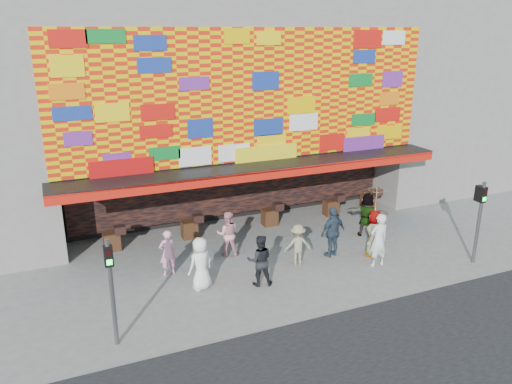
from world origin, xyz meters
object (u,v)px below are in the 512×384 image
Objects in this scene: ped_a at (201,264)px; ped_e at (333,232)px; ped_g at (374,233)px; parasol at (377,200)px; signal_left at (111,281)px; ped_f at (367,215)px; ped_c at (260,260)px; ped_h at (379,240)px; signal_right at (480,214)px; ped_d at (298,245)px; ped_i at (228,234)px; ped_b at (168,253)px.

ped_a is 0.92× the size of ped_e.
ped_g is 1.28m from parasol.
parasol is at bearing 11.39° from signal_left.
signal_left reaches higher than ped_f.
ped_h is (4.34, -0.35, 0.11)m from ped_c.
ped_c is 4.89m from parasol.
parasol is (-2.94, 1.91, 0.30)m from signal_right.
ped_f is at bearing 120.68° from signal_right.
ped_c is 1.99m from ped_d.
signal_left reaches higher than ped_e.
ped_a is 2.57m from ped_i.
signal_right is at bearing 149.11° from ped_a.
ped_e is (-4.35, 2.46, -0.92)m from signal_right.
ped_i is (1.62, 2.00, -0.02)m from ped_a.
ped_a is 1.17× the size of ped_d.
ped_d is at bearing 158.91° from ped_i.
ped_g is 5.33m from ped_i.
signal_left is 1.77× the size of ped_i.
ped_a is 1.55m from ped_b.
ped_e is at bearing 65.68° from ped_f.
signal_right is 2.01× the size of ped_d.
signal_left is 9.22m from ped_h.
ped_e is (1.49, 0.12, 0.20)m from ped_d.
parasol is (0.36, 0.75, 1.19)m from ped_h.
signal_left reaches higher than ped_h.
ped_a is at bearing -8.16° from ped_h.
ped_f reaches higher than ped_g.
ped_h is at bearing 166.38° from ped_i.
ped_e is 0.97× the size of ped_h.
ped_f is at bearing -149.50° from ped_d.
ped_h reaches higher than ped_a.
parasol is at bearing -175.96° from ped_d.
ped_h is (2.54, -1.18, 0.22)m from ped_d.
ped_g is 1.03× the size of ped_i.
ped_d is at bearing -25.45° from ped_h.
ped_f is 2.24m from parasol.
ped_g is at bearing 144.66° from ped_e.
ped_h is at bearing 153.28° from ped_a.
parasol is at bearing 160.25° from ped_a.
signal_right is 1.59× the size of ped_e.
ped_d is at bearing 171.54° from parasol.
ped_i is (-5.74, 0.44, -0.04)m from ped_f.
ped_b is 4.49m from ped_d.
ped_a is 5.14m from ped_e.
ped_c is at bearing 60.11° from ped_f.
ped_f reaches higher than ped_a.
ped_i is (-0.21, 2.48, -0.01)m from ped_c.
parasol is (0.00, 0.00, 1.28)m from ped_g.
ped_c is 0.92× the size of parasol.
ped_a is at bearing 168.16° from signal_right.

